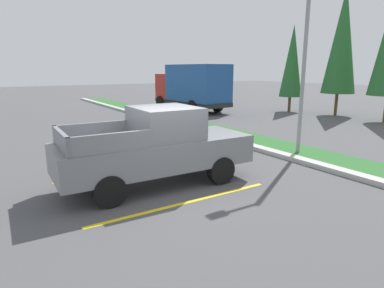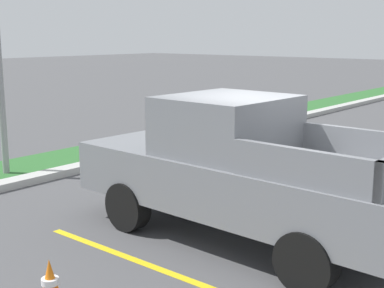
% 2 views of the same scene
% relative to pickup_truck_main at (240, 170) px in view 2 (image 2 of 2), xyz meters
% --- Properties ---
extents(ground_plane, '(120.00, 120.00, 0.00)m').
position_rel_pickup_truck_main_xyz_m(ground_plane, '(0.65, 0.04, -1.04)').
color(ground_plane, '#4C4C4F').
extents(parking_line_near, '(0.12, 4.80, 0.01)m').
position_rel_pickup_truck_main_xyz_m(parking_line_near, '(-1.55, -0.05, -1.04)').
color(parking_line_near, yellow).
rests_on(parking_line_near, ground).
extents(parking_line_far, '(0.12, 4.80, 0.01)m').
position_rel_pickup_truck_main_xyz_m(parking_line_far, '(1.55, -0.05, -1.04)').
color(parking_line_far, yellow).
rests_on(parking_line_far, ground).
extents(curb_strip, '(56.00, 0.40, 0.15)m').
position_rel_pickup_truck_main_xyz_m(curb_strip, '(0.65, 5.04, -0.97)').
color(curb_strip, '#B2B2AD').
rests_on(curb_strip, ground).
extents(grass_median, '(56.00, 1.80, 0.06)m').
position_rel_pickup_truck_main_xyz_m(grass_median, '(0.65, 6.14, -1.01)').
color(grass_median, '#2D662D').
rests_on(grass_median, ground).
extents(pickup_truck_main, '(2.10, 5.28, 2.10)m').
position_rel_pickup_truck_main_xyz_m(pickup_truck_main, '(0.00, 0.00, 0.00)').
color(pickup_truck_main, black).
rests_on(pickup_truck_main, ground).
extents(traffic_cone, '(0.36, 0.36, 0.60)m').
position_rel_pickup_truck_main_xyz_m(traffic_cone, '(-3.08, 0.34, -0.75)').
color(traffic_cone, orange).
rests_on(traffic_cone, ground).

